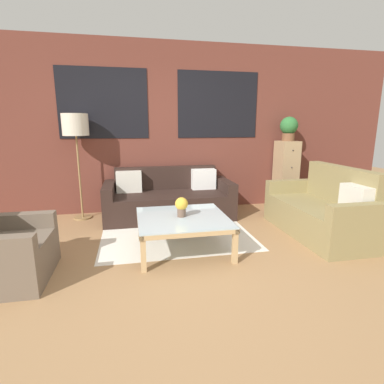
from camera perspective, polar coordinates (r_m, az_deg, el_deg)
The scene contains 10 objects.
ground_plane at distance 3.16m, azimuth -0.07°, elevation -14.93°, with size 16.00×16.00×0.00m, color #9E754C.
wall_back_brick at distance 5.21m, azimuth -5.53°, elevation 11.96°, with size 8.40×0.09×2.80m.
rug at distance 4.24m, azimuth -3.19°, elevation -7.55°, with size 1.99×1.76×0.00m.
couch_dark at distance 4.87m, azimuth -4.48°, elevation -1.47°, with size 2.02×0.88×0.78m.
settee_vintage at distance 4.42m, azimuth 23.60°, elevation -3.55°, with size 0.80×1.63×0.92m.
coffee_table at distance 3.55m, azimuth -1.83°, elevation -5.52°, with size 1.05×1.05×0.41m.
floor_lamp at distance 4.94m, azimuth -21.30°, elevation 11.16°, with size 0.39×0.39×1.63m.
drawer_cabinet at distance 5.69m, azimuth 17.41°, elevation 3.27°, with size 0.34×0.39×1.19m.
potted_plant at distance 5.63m, azimuth 17.96°, elevation 11.57°, with size 0.31×0.31×0.42m.
flower_vase at distance 3.51m, azimuth -2.05°, elevation -2.64°, with size 0.15×0.15×0.23m.
Camera 1 is at (-0.56, -2.74, 1.46)m, focal length 28.00 mm.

